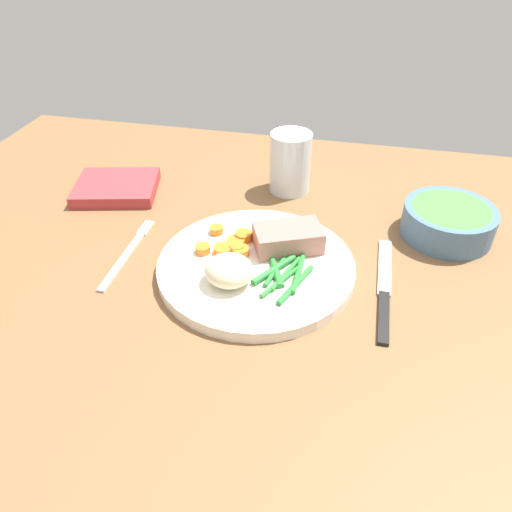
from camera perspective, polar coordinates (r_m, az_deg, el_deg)
name	(u,v)px	position (r cm, az deg, el deg)	size (l,w,h in cm)	color
dining_table	(260,281)	(66.16, 0.46, -2.89)	(120.00, 90.00, 2.00)	brown
dinner_plate	(256,267)	(65.62, 0.00, -1.25)	(26.22, 26.22, 1.60)	white
meat_portion	(288,238)	(66.95, 3.73, 2.08)	(9.00, 5.37, 3.16)	#B2756B
mashed_potatoes	(229,270)	(60.84, -3.13, -1.68)	(6.04, 5.76, 3.73)	beige
carrot_slices	(230,244)	(67.61, -3.02, 1.41)	(7.29, 6.86, 1.19)	orange
green_beans	(283,274)	(62.67, 3.17, -2.10)	(7.37, 10.12, 0.85)	#2D8C38
fork	(127,254)	(71.27, -14.68, 0.28)	(1.44, 16.60, 0.40)	silver
knife	(384,289)	(65.08, 14.62, -3.78)	(1.70, 20.50, 0.64)	black
water_glass	(289,166)	(82.79, 3.79, 10.36)	(6.77, 6.77, 10.01)	silver
salad_bowl	(448,220)	(76.83, 21.40, 3.88)	(13.11, 13.11, 4.62)	#4C7299
napkin	(116,187)	(86.41, -15.86, 7.65)	(13.14, 10.95, 1.94)	#B2383D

